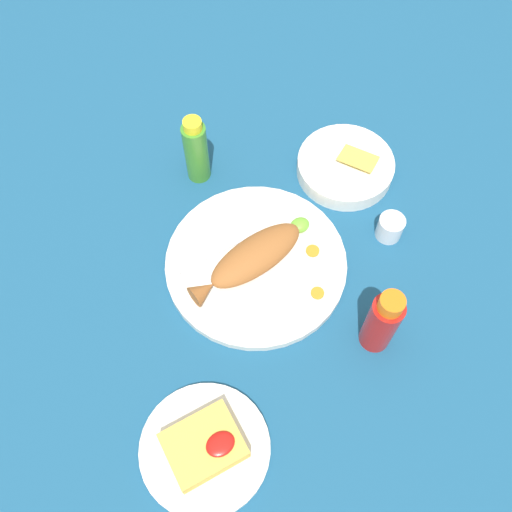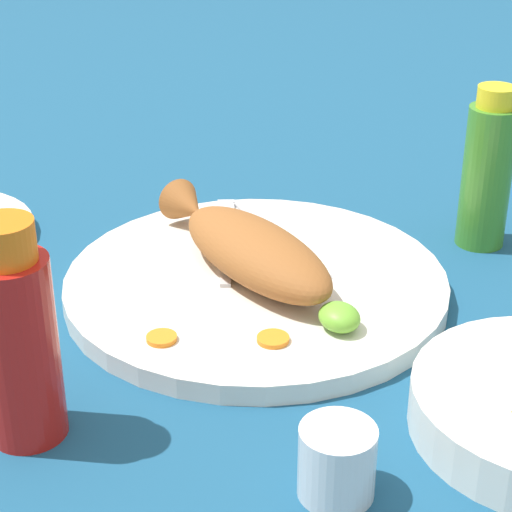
{
  "view_description": "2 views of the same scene",
  "coord_description": "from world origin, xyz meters",
  "px_view_note": "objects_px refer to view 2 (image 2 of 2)",
  "views": [
    {
      "loc": [
        -0.24,
        -0.44,
        0.97
      ],
      "look_at": [
        0.0,
        0.0,
        0.04
      ],
      "focal_mm": 40.0,
      "sensor_mm": 36.0,
      "label": 1
    },
    {
      "loc": [
        0.67,
        -0.31,
        0.41
      ],
      "look_at": [
        0.0,
        0.0,
        0.04
      ],
      "focal_mm": 65.0,
      "sensor_mm": 36.0,
      "label": 2
    }
  ],
  "objects_px": {
    "hot_sauce_bottle_green": "(489,173)",
    "fork_near": "(226,234)",
    "hot_sauce_bottle_red": "(18,340)",
    "fried_fish": "(249,247)",
    "fork_far": "(274,232)",
    "salt_cup": "(337,466)",
    "main_plate": "(256,284)"
  },
  "relations": [
    {
      "from": "hot_sauce_bottle_green",
      "to": "fork_near",
      "type": "bearing_deg",
      "value": -110.96
    },
    {
      "from": "hot_sauce_bottle_red",
      "to": "fried_fish",
      "type": "bearing_deg",
      "value": 118.88
    },
    {
      "from": "fork_far",
      "to": "salt_cup",
      "type": "height_order",
      "value": "salt_cup"
    },
    {
      "from": "hot_sauce_bottle_red",
      "to": "hot_sauce_bottle_green",
      "type": "relative_size",
      "value": 1.03
    },
    {
      "from": "main_plate",
      "to": "fork_far",
      "type": "xyz_separation_m",
      "value": [
        -0.07,
        0.05,
        0.01
      ]
    },
    {
      "from": "fried_fish",
      "to": "fork_near",
      "type": "relative_size",
      "value": 1.41
    },
    {
      "from": "fork_far",
      "to": "hot_sauce_bottle_red",
      "type": "distance_m",
      "value": 0.35
    },
    {
      "from": "fork_near",
      "to": "salt_cup",
      "type": "distance_m",
      "value": 0.36
    },
    {
      "from": "fork_near",
      "to": "fork_far",
      "type": "relative_size",
      "value": 0.95
    },
    {
      "from": "hot_sauce_bottle_green",
      "to": "salt_cup",
      "type": "height_order",
      "value": "hot_sauce_bottle_green"
    },
    {
      "from": "fork_far",
      "to": "salt_cup",
      "type": "relative_size",
      "value": 3.65
    },
    {
      "from": "fried_fish",
      "to": "hot_sauce_bottle_red",
      "type": "distance_m",
      "value": 0.26
    },
    {
      "from": "fried_fish",
      "to": "hot_sauce_bottle_red",
      "type": "xyz_separation_m",
      "value": [
        0.13,
        -0.23,
        0.04
      ]
    },
    {
      "from": "hot_sauce_bottle_red",
      "to": "fork_far",
      "type": "bearing_deg",
      "value": 123.37
    },
    {
      "from": "main_plate",
      "to": "fork_far",
      "type": "relative_size",
      "value": 1.86
    },
    {
      "from": "fork_near",
      "to": "hot_sauce_bottle_red",
      "type": "height_order",
      "value": "hot_sauce_bottle_red"
    },
    {
      "from": "fork_near",
      "to": "hot_sauce_bottle_red",
      "type": "bearing_deg",
      "value": 153.72
    },
    {
      "from": "hot_sauce_bottle_red",
      "to": "salt_cup",
      "type": "height_order",
      "value": "hot_sauce_bottle_red"
    },
    {
      "from": "fried_fish",
      "to": "hot_sauce_bottle_green",
      "type": "xyz_separation_m",
      "value": [
        0.02,
        0.25,
        0.04
      ]
    },
    {
      "from": "fried_fish",
      "to": "salt_cup",
      "type": "xyz_separation_m",
      "value": [
        0.27,
        -0.06,
        -0.02
      ]
    },
    {
      "from": "main_plate",
      "to": "salt_cup",
      "type": "bearing_deg",
      "value": -13.69
    },
    {
      "from": "fork_near",
      "to": "salt_cup",
      "type": "bearing_deg",
      "value": -168.2
    },
    {
      "from": "main_plate",
      "to": "fork_far",
      "type": "bearing_deg",
      "value": 143.74
    },
    {
      "from": "main_plate",
      "to": "hot_sauce_bottle_red",
      "type": "distance_m",
      "value": 0.27
    },
    {
      "from": "hot_sauce_bottle_green",
      "to": "fried_fish",
      "type": "bearing_deg",
      "value": -93.47
    },
    {
      "from": "main_plate",
      "to": "fried_fish",
      "type": "xyz_separation_m",
      "value": [
        -0.01,
        -0.0,
        0.03
      ]
    },
    {
      "from": "fork_near",
      "to": "hot_sauce_bottle_green",
      "type": "height_order",
      "value": "hot_sauce_bottle_green"
    },
    {
      "from": "hot_sauce_bottle_red",
      "to": "main_plate",
      "type": "bearing_deg",
      "value": 116.41
    },
    {
      "from": "fried_fish",
      "to": "fork_near",
      "type": "bearing_deg",
      "value": 163.62
    },
    {
      "from": "fried_fish",
      "to": "hot_sauce_bottle_green",
      "type": "distance_m",
      "value": 0.25
    },
    {
      "from": "fork_far",
      "to": "hot_sauce_bottle_red",
      "type": "height_order",
      "value": "hot_sauce_bottle_red"
    },
    {
      "from": "hot_sauce_bottle_red",
      "to": "hot_sauce_bottle_green",
      "type": "bearing_deg",
      "value": 103.1
    }
  ]
}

